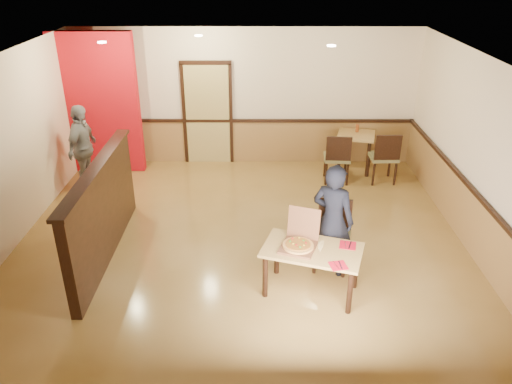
# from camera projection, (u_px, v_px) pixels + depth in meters

# --- Properties ---
(floor) EXTENTS (7.00, 7.00, 0.00)m
(floor) POSITION_uv_depth(u_px,v_px,m) (242.00, 247.00, 7.71)
(floor) COLOR #AD8443
(floor) RESTS_ON ground
(ceiling) EXTENTS (7.00, 7.00, 0.00)m
(ceiling) POSITION_uv_depth(u_px,v_px,m) (239.00, 64.00, 6.48)
(ceiling) COLOR black
(ceiling) RESTS_ON wall_back
(wall_back) EXTENTS (7.00, 0.00, 7.00)m
(wall_back) POSITION_uv_depth(u_px,v_px,m) (246.00, 97.00, 10.24)
(wall_back) COLOR beige
(wall_back) RESTS_ON floor
(wall_right) EXTENTS (0.00, 7.00, 7.00)m
(wall_right) POSITION_uv_depth(u_px,v_px,m) (486.00, 164.00, 7.08)
(wall_right) COLOR beige
(wall_right) RESTS_ON floor
(wainscot_back) EXTENTS (7.00, 0.04, 0.90)m
(wainscot_back) POSITION_uv_depth(u_px,v_px,m) (246.00, 142.00, 10.63)
(wainscot_back) COLOR olive
(wainscot_back) RESTS_ON floor
(chair_rail_back) EXTENTS (7.00, 0.06, 0.06)m
(chair_rail_back) POSITION_uv_depth(u_px,v_px,m) (246.00, 121.00, 10.41)
(chair_rail_back) COLOR black
(chair_rail_back) RESTS_ON wall_back
(wainscot_right) EXTENTS (0.04, 7.00, 0.90)m
(wainscot_right) POSITION_uv_depth(u_px,v_px,m) (472.00, 222.00, 7.50)
(wainscot_right) COLOR olive
(wainscot_right) RESTS_ON floor
(chair_rail_right) EXTENTS (0.06, 7.00, 0.06)m
(chair_rail_right) POSITION_uv_depth(u_px,v_px,m) (476.00, 194.00, 7.29)
(chair_rail_right) COLOR black
(chair_rail_right) RESTS_ON wall_right
(back_door) EXTENTS (0.90, 0.06, 2.10)m
(back_door) POSITION_uv_depth(u_px,v_px,m) (208.00, 114.00, 10.36)
(back_door) COLOR tan
(back_door) RESTS_ON wall_back
(booth_partition) EXTENTS (0.20, 3.10, 1.44)m
(booth_partition) POSITION_uv_depth(u_px,v_px,m) (103.00, 211.00, 7.22)
(booth_partition) COLOR black
(booth_partition) RESTS_ON floor
(red_accent_panel) EXTENTS (1.60, 0.20, 2.78)m
(red_accent_panel) POSITION_uv_depth(u_px,v_px,m) (98.00, 104.00, 9.80)
(red_accent_panel) COLOR #B70D16
(red_accent_panel) RESTS_ON floor
(spot_a) EXTENTS (0.14, 0.14, 0.02)m
(spot_a) POSITION_uv_depth(u_px,v_px,m) (102.00, 42.00, 8.12)
(spot_a) COLOR #FFD7B2
(spot_a) RESTS_ON ceiling
(spot_b) EXTENTS (0.14, 0.14, 0.02)m
(spot_b) POSITION_uv_depth(u_px,v_px,m) (199.00, 36.00, 8.74)
(spot_b) COLOR #FFD7B2
(spot_b) RESTS_ON ceiling
(spot_c) EXTENTS (0.14, 0.14, 0.02)m
(spot_c) POSITION_uv_depth(u_px,v_px,m) (331.00, 46.00, 7.83)
(spot_c) COLOR #FFD7B2
(spot_c) RESTS_ON ceiling
(main_table) EXTENTS (1.42, 1.07, 0.67)m
(main_table) POSITION_uv_depth(u_px,v_px,m) (312.00, 256.00, 6.46)
(main_table) COLOR tan
(main_table) RESTS_ON floor
(diner_chair) EXTENTS (0.60, 0.60, 1.00)m
(diner_chair) POSITION_uv_depth(u_px,v_px,m) (333.00, 232.00, 7.06)
(diner_chair) COLOR olive
(diner_chair) RESTS_ON floor
(side_chair_left) EXTENTS (0.53, 0.53, 1.00)m
(side_chair_left) POSITION_uv_depth(u_px,v_px,m) (337.00, 156.00, 9.62)
(side_chair_left) COLOR olive
(side_chair_left) RESTS_ON floor
(side_chair_right) EXTENTS (0.53, 0.53, 1.03)m
(side_chair_right) POSITION_uv_depth(u_px,v_px,m) (384.00, 156.00, 9.60)
(side_chair_right) COLOR olive
(side_chair_right) RESTS_ON floor
(side_table) EXTENTS (0.88, 0.88, 0.78)m
(side_table) POSITION_uv_depth(u_px,v_px,m) (355.00, 142.00, 10.15)
(side_table) COLOR tan
(side_table) RESTS_ON floor
(diner) EXTENTS (0.71, 0.64, 1.63)m
(diner) POSITION_uv_depth(u_px,v_px,m) (333.00, 220.00, 6.80)
(diner) COLOR black
(diner) RESTS_ON floor
(passerby) EXTENTS (0.53, 1.01, 1.64)m
(passerby) POSITION_uv_depth(u_px,v_px,m) (83.00, 148.00, 9.24)
(passerby) COLOR gray
(passerby) RESTS_ON floor
(pizza_box) EXTENTS (0.57, 0.62, 0.45)m
(pizza_box) POSITION_uv_depth(u_px,v_px,m) (299.00, 243.00, 6.44)
(pizza_box) COLOR brown
(pizza_box) RESTS_ON main_table
(pizza) EXTENTS (0.52, 0.52, 0.03)m
(pizza) POSITION_uv_depth(u_px,v_px,m) (298.00, 245.00, 6.40)
(pizza) COLOR #FAB85B
(pizza) RESTS_ON pizza_box
(napkin_near) EXTENTS (0.24, 0.24, 0.01)m
(napkin_near) POSITION_uv_depth(u_px,v_px,m) (338.00, 266.00, 6.07)
(napkin_near) COLOR red
(napkin_near) RESTS_ON main_table
(napkin_far) EXTENTS (0.25, 0.25, 0.01)m
(napkin_far) POSITION_uv_depth(u_px,v_px,m) (348.00, 245.00, 6.49)
(napkin_far) COLOR red
(napkin_far) RESTS_ON main_table
(condiment) EXTENTS (0.06, 0.06, 0.16)m
(condiment) POSITION_uv_depth(u_px,v_px,m) (357.00, 128.00, 10.17)
(condiment) COLOR brown
(condiment) RESTS_ON side_table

